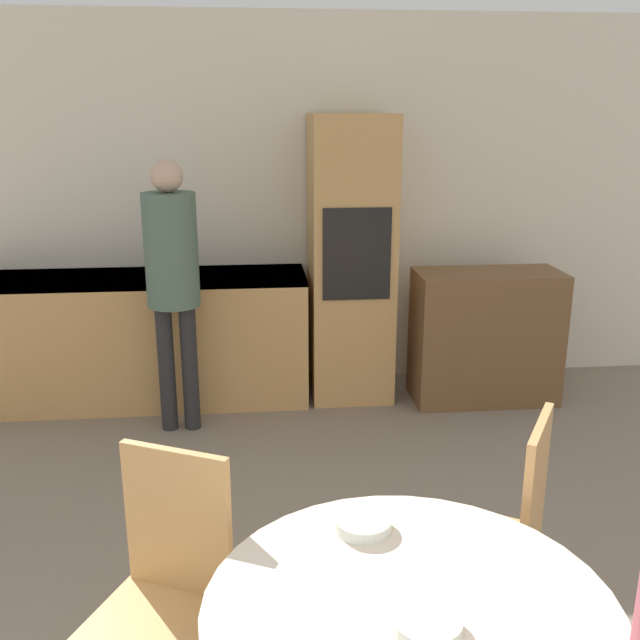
{
  "coord_description": "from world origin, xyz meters",
  "views": [
    {
      "loc": [
        -0.25,
        -0.24,
        1.97
      ],
      "look_at": [
        0.04,
        2.76,
        1.07
      ],
      "focal_mm": 40.0,
      "sensor_mm": 36.0,
      "label": 1
    }
  ],
  "objects_px": {
    "chair_far_left": "(166,581)",
    "bowl_centre": "(363,524)",
    "oven_unit": "(350,260)",
    "sideboard": "(485,337)",
    "chair_far_right": "(506,525)",
    "person_standing": "(172,267)",
    "bowl_near": "(427,625)"
  },
  "relations": [
    {
      "from": "chair_far_right",
      "to": "person_standing",
      "type": "height_order",
      "value": "person_standing"
    },
    {
      "from": "oven_unit",
      "to": "bowl_near",
      "type": "relative_size",
      "value": 11.02
    },
    {
      "from": "chair_far_right",
      "to": "bowl_centre",
      "type": "relative_size",
      "value": 5.34
    },
    {
      "from": "oven_unit",
      "to": "chair_far_left",
      "type": "xyz_separation_m",
      "value": [
        -0.98,
        -2.78,
        -0.45
      ]
    },
    {
      "from": "person_standing",
      "to": "bowl_centre",
      "type": "bearing_deg",
      "value": -71.37
    },
    {
      "from": "chair_far_left",
      "to": "chair_far_right",
      "type": "relative_size",
      "value": 1.0
    },
    {
      "from": "oven_unit",
      "to": "chair_far_left",
      "type": "bearing_deg",
      "value": -109.37
    },
    {
      "from": "person_standing",
      "to": "bowl_near",
      "type": "bearing_deg",
      "value": -72.57
    },
    {
      "from": "oven_unit",
      "to": "bowl_centre",
      "type": "height_order",
      "value": "oven_unit"
    },
    {
      "from": "sideboard",
      "to": "person_standing",
      "type": "distance_m",
      "value": 2.17
    },
    {
      "from": "person_standing",
      "to": "oven_unit",
      "type": "bearing_deg",
      "value": 23.72
    },
    {
      "from": "bowl_near",
      "to": "bowl_centre",
      "type": "xyz_separation_m",
      "value": [
        -0.09,
        0.46,
        -0.0
      ]
    },
    {
      "from": "oven_unit",
      "to": "chair_far_left",
      "type": "relative_size",
      "value": 2.06
    },
    {
      "from": "chair_far_right",
      "to": "person_standing",
      "type": "bearing_deg",
      "value": -115.31
    },
    {
      "from": "chair_far_left",
      "to": "chair_far_right",
      "type": "distance_m",
      "value": 1.21
    },
    {
      "from": "oven_unit",
      "to": "bowl_centre",
      "type": "relative_size",
      "value": 11.01
    },
    {
      "from": "chair_far_left",
      "to": "person_standing",
      "type": "relative_size",
      "value": 0.56
    },
    {
      "from": "person_standing",
      "to": "bowl_near",
      "type": "xyz_separation_m",
      "value": [
        0.88,
        -2.81,
        -0.31
      ]
    },
    {
      "from": "person_standing",
      "to": "bowl_near",
      "type": "relative_size",
      "value": 9.6
    },
    {
      "from": "chair_far_left",
      "to": "bowl_centre",
      "type": "xyz_separation_m",
      "value": [
        0.62,
        -0.08,
        0.22
      ]
    },
    {
      "from": "oven_unit",
      "to": "person_standing",
      "type": "distance_m",
      "value": 1.26
    },
    {
      "from": "bowl_near",
      "to": "bowl_centre",
      "type": "bearing_deg",
      "value": 101.01
    },
    {
      "from": "bowl_near",
      "to": "chair_far_left",
      "type": "bearing_deg",
      "value": 142.79
    },
    {
      "from": "chair_far_right",
      "to": "bowl_centre",
      "type": "height_order",
      "value": "chair_far_right"
    },
    {
      "from": "chair_far_right",
      "to": "bowl_centre",
      "type": "distance_m",
      "value": 0.68
    },
    {
      "from": "bowl_near",
      "to": "bowl_centre",
      "type": "relative_size",
      "value": 1.0
    },
    {
      "from": "bowl_centre",
      "to": "oven_unit",
      "type": "bearing_deg",
      "value": 82.87
    },
    {
      "from": "bowl_centre",
      "to": "person_standing",
      "type": "bearing_deg",
      "value": 108.63
    },
    {
      "from": "sideboard",
      "to": "chair_far_left",
      "type": "distance_m",
      "value": 3.19
    },
    {
      "from": "person_standing",
      "to": "bowl_centre",
      "type": "xyz_separation_m",
      "value": [
        0.79,
        -2.36,
        -0.31
      ]
    },
    {
      "from": "sideboard",
      "to": "chair_far_right",
      "type": "relative_size",
      "value": 1.05
    },
    {
      "from": "oven_unit",
      "to": "bowl_centre",
      "type": "bearing_deg",
      "value": -97.13
    }
  ]
}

